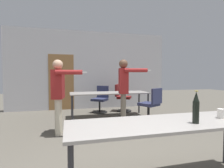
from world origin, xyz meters
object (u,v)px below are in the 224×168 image
at_px(office_chair_near_pushed, 101,100).
at_px(person_right_polo, 59,89).
at_px(office_chair_far_right, 122,98).
at_px(beer_bottle, 196,108).
at_px(drink_cup, 221,114).
at_px(person_center_tall, 124,85).
at_px(office_chair_mid_tucked, 151,106).

bearing_deg(office_chair_near_pushed, person_right_polo, 93.42).
xyz_separation_m(office_chair_far_right, beer_bottle, (-0.55, -4.34, 0.47)).
height_order(person_right_polo, drink_cup, person_right_polo).
height_order(person_center_tall, beer_bottle, person_center_tall).
relative_size(office_chair_far_right, drink_cup, 8.32).
xyz_separation_m(office_chair_near_pushed, office_chair_far_right, (0.77, -0.03, 0.04)).
distance_m(beer_bottle, drink_cup, 0.47).
xyz_separation_m(person_right_polo, office_chair_near_pushed, (1.29, 2.05, -0.56)).
xyz_separation_m(person_center_tall, office_chair_mid_tucked, (0.85, 0.16, -0.59)).
distance_m(person_center_tall, office_chair_mid_tucked, 1.05).
distance_m(person_center_tall, office_chair_far_right, 1.83).
bearing_deg(office_chair_far_right, office_chair_mid_tucked, 41.99).
bearing_deg(office_chair_mid_tucked, person_center_tall, 162.17).
xyz_separation_m(person_center_tall, office_chair_near_pushed, (-0.29, 1.70, -0.61)).
bearing_deg(person_right_polo, drink_cup, 49.61).
height_order(office_chair_far_right, office_chair_mid_tucked, office_chair_far_right).
bearing_deg(office_chair_far_right, person_center_tall, 12.29).
relative_size(person_center_tall, office_chair_far_right, 1.76).
relative_size(person_center_tall, beer_bottle, 4.78).
xyz_separation_m(office_chair_near_pushed, beer_bottle, (0.22, -4.37, 0.50)).
distance_m(person_right_polo, office_chair_near_pushed, 2.48).
xyz_separation_m(office_chair_near_pushed, drink_cup, (0.67, -4.26, 0.40)).
bearing_deg(person_right_polo, office_chair_near_pushed, 155.86).
xyz_separation_m(person_right_polo, office_chair_far_right, (2.06, 2.02, -0.52)).
xyz_separation_m(office_chair_far_right, drink_cup, (-0.11, -4.23, 0.36)).
relative_size(person_center_tall, drink_cup, 14.64).
height_order(office_chair_near_pushed, office_chair_far_right, office_chair_far_right).
relative_size(office_chair_mid_tucked, beer_bottle, 2.63).
bearing_deg(person_right_polo, person_center_tall, 110.57).
height_order(person_center_tall, office_chair_mid_tucked, person_center_tall).
relative_size(person_center_tall, office_chair_near_pushed, 1.85).
bearing_deg(office_chair_near_pushed, drink_cup, 134.56).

